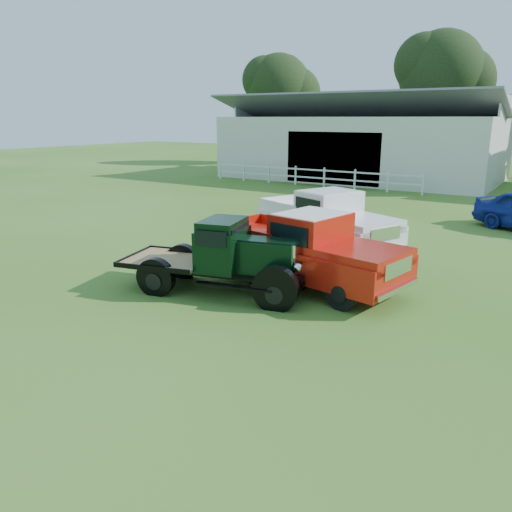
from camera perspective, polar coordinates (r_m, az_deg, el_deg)
The scene contains 8 objects.
ground at distance 11.10m, azimuth -4.27°, elevation -6.48°, with size 120.00×120.00×0.00m, color #366B1A.
shed_left at distance 36.67m, azimuth 12.07°, elevation 13.10°, with size 18.80×10.20×5.60m, color beige, non-canonical shape.
fence_rail at distance 31.77m, azimuth 6.15°, elevation 9.03°, with size 14.20×0.16×1.20m, color white, non-canonical shape.
tree_a at distance 47.79m, azimuth 2.58°, elevation 16.84°, with size 6.30×6.30×10.50m, color black, non-canonical shape.
tree_b at distance 43.42m, azimuth 20.18°, elevation 16.75°, with size 6.90×6.90×11.50m, color black, non-canonical shape.
vintage_flatbed at distance 12.14m, azimuth -4.17°, elevation 0.01°, with size 4.59×1.82×1.82m, color black, non-canonical shape.
red_pickup at distance 12.66m, azimuth 5.88°, elevation 0.83°, with size 5.23×2.01×1.91m, color red, non-canonical shape.
white_pickup at distance 16.18m, azimuth 8.00°, elevation 3.98°, with size 5.18×2.01×1.90m, color white, non-canonical shape.
Camera 1 is at (6.27, -8.15, 4.15)m, focal length 35.00 mm.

